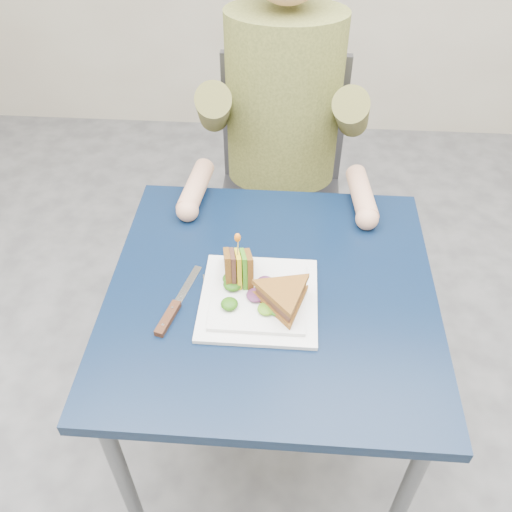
# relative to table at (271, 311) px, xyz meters

# --- Properties ---
(ground) EXTENTS (4.00, 4.00, 0.00)m
(ground) POSITION_rel_table_xyz_m (0.00, 0.00, -0.65)
(ground) COLOR #575759
(ground) RESTS_ON ground
(table) EXTENTS (0.75, 0.75, 0.73)m
(table) POSITION_rel_table_xyz_m (0.00, 0.00, 0.00)
(table) COLOR black
(table) RESTS_ON ground
(chair) EXTENTS (0.42, 0.40, 0.93)m
(chair) POSITION_rel_table_xyz_m (0.00, 0.72, -0.11)
(chair) COLOR #47474C
(chair) RESTS_ON ground
(diner) EXTENTS (0.54, 0.59, 0.74)m
(diner) POSITION_rel_table_xyz_m (-0.00, 0.61, 0.26)
(diner) COLOR brown
(diner) RESTS_ON chair
(plate) EXTENTS (0.26, 0.26, 0.02)m
(plate) POSITION_rel_table_xyz_m (-0.03, -0.04, 0.09)
(plate) COLOR white
(plate) RESTS_ON table
(sandwich_flat) EXTENTS (0.21, 0.21, 0.05)m
(sandwich_flat) POSITION_rel_table_xyz_m (0.03, -0.06, 0.12)
(sandwich_flat) COLOR brown
(sandwich_flat) RESTS_ON plate
(sandwich_upright) EXTENTS (0.09, 0.14, 0.14)m
(sandwich_upright) POSITION_rel_table_xyz_m (-0.08, 0.01, 0.13)
(sandwich_upright) COLOR brown
(sandwich_upright) RESTS_ON plate
(fork) EXTENTS (0.06, 0.18, 0.01)m
(fork) POSITION_rel_table_xyz_m (-0.13, -0.06, 0.08)
(fork) COLOR silver
(fork) RESTS_ON table
(knife) EXTENTS (0.07, 0.22, 0.02)m
(knife) POSITION_rel_table_xyz_m (-0.21, -0.09, 0.09)
(knife) COLOR silver
(knife) RESTS_ON table
(toothpick) EXTENTS (0.01, 0.01, 0.06)m
(toothpick) POSITION_rel_table_xyz_m (-0.08, 0.01, 0.20)
(toothpick) COLOR tan
(toothpick) RESTS_ON sandwich_upright
(toothpick_frill) EXTENTS (0.01, 0.01, 0.02)m
(toothpick_frill) POSITION_rel_table_xyz_m (-0.08, 0.01, 0.23)
(toothpick_frill) COLOR orange
(toothpick_frill) RESTS_ON sandwich_upright
(lettuce_spill) EXTENTS (0.15, 0.13, 0.02)m
(lettuce_spill) POSITION_rel_table_xyz_m (-0.02, -0.03, 0.11)
(lettuce_spill) COLOR #337A14
(lettuce_spill) RESTS_ON plate
(onion_ring) EXTENTS (0.04, 0.04, 0.02)m
(onion_ring) POSITION_rel_table_xyz_m (-0.01, -0.03, 0.11)
(onion_ring) COLOR #9E4C7A
(onion_ring) RESTS_ON plate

